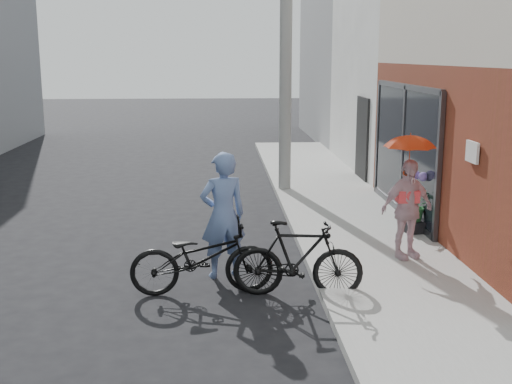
{
  "coord_description": "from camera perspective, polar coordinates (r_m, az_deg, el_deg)",
  "views": [
    {
      "loc": [
        -0.44,
        -8.59,
        3.16
      ],
      "look_at": [
        0.14,
        1.04,
        1.1
      ],
      "focal_mm": 45.0,
      "sensor_mm": 36.0,
      "label": 1
    }
  ],
  "objects": [
    {
      "name": "curb",
      "position": [
        11.13,
        3.85,
        -4.16
      ],
      "size": [
        0.12,
        24.0,
        0.12
      ],
      "primitive_type": "cube",
      "color": "#9E9E99",
      "rests_on": "ground"
    },
    {
      "name": "utility_pole",
      "position": [
        14.68,
        2.67,
        13.37
      ],
      "size": [
        0.28,
        0.28,
        7.0
      ],
      "primitive_type": "cylinder",
      "color": "#9E9E99",
      "rests_on": "ground"
    },
    {
      "name": "parasol",
      "position": [
        9.77,
        13.56,
        4.7
      ],
      "size": [
        0.73,
        0.73,
        0.64
      ],
      "primitive_type": "imported",
      "color": "#DE471A",
      "rests_on": "kimono_woman"
    },
    {
      "name": "potted_plant",
      "position": [
        11.53,
        14.03,
        -1.13
      ],
      "size": [
        0.51,
        0.44,
        0.57
      ],
      "primitive_type": "imported",
      "color": "#2B6C34",
      "rests_on": "planter"
    },
    {
      "name": "bike_right",
      "position": [
        8.55,
        3.74,
        -5.96
      ],
      "size": [
        1.78,
        0.68,
        1.04
      ],
      "primitive_type": "imported",
      "rotation": [
        0.0,
        0.0,
        1.46
      ],
      "color": "black",
      "rests_on": "ground"
    },
    {
      "name": "kimono_woman",
      "position": [
        9.96,
        13.26,
        -1.49
      ],
      "size": [
        0.97,
        0.65,
        1.53
      ],
      "primitive_type": "imported",
      "rotation": [
        0.0,
        0.0,
        0.35
      ],
      "color": "beige",
      "rests_on": "sidewalk"
    },
    {
      "name": "bike_left",
      "position": [
        8.67,
        -4.82,
        -5.83
      ],
      "size": [
        1.97,
        0.81,
        1.01
      ],
      "primitive_type": "imported",
      "rotation": [
        0.0,
        0.0,
        1.65
      ],
      "color": "black",
      "rests_on": "ground"
    },
    {
      "name": "plaster_building",
      "position": [
        19.18,
        20.54,
        12.33
      ],
      "size": [
        8.0,
        6.0,
        7.0
      ],
      "primitive_type": "cube",
      "color": "white",
      "rests_on": "ground"
    },
    {
      "name": "ground",
      "position": [
        9.17,
        -0.47,
        -8.11
      ],
      "size": [
        80.0,
        80.0,
        0.0
      ],
      "primitive_type": "plane",
      "color": "black",
      "rests_on": "ground"
    },
    {
      "name": "officer",
      "position": [
        9.19,
        -2.95,
        -2.07
      ],
      "size": [
        0.77,
        0.61,
        1.84
      ],
      "primitive_type": "imported",
      "rotation": [
        0.0,
        0.0,
        3.42
      ],
      "color": "#667FB6",
      "rests_on": "ground"
    },
    {
      "name": "planter",
      "position": [
        11.62,
        13.93,
        -2.97
      ],
      "size": [
        0.42,
        0.42,
        0.2
      ],
      "primitive_type": "cube",
      "rotation": [
        0.0,
        0.0,
        0.13
      ],
      "color": "black",
      "rests_on": "sidewalk"
    },
    {
      "name": "east_building_far",
      "position": [
        25.76,
        14.18,
        12.45
      ],
      "size": [
        8.0,
        8.0,
        7.0
      ],
      "primitive_type": "cube",
      "color": "gray",
      "rests_on": "ground"
    },
    {
      "name": "sidewalk",
      "position": [
        11.33,
        9.69,
        -4.01
      ],
      "size": [
        2.2,
        24.0,
        0.12
      ],
      "primitive_type": "cube",
      "color": "#989893",
      "rests_on": "ground"
    }
  ]
}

